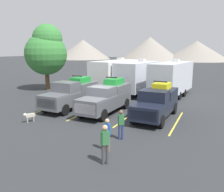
# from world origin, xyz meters

# --- Properties ---
(ground_plane) EXTENTS (240.00, 240.00, 0.00)m
(ground_plane) POSITION_xyz_m (0.00, 0.00, 0.00)
(ground_plane) COLOR #2D3033
(pickup_truck_a) EXTENTS (2.34, 5.80, 2.61)m
(pickup_truck_a) POSITION_xyz_m (-3.46, 1.42, 1.21)
(pickup_truck_a) COLOR #595B60
(pickup_truck_a) RESTS_ON ground
(pickup_truck_b) EXTENTS (2.25, 5.79, 2.66)m
(pickup_truck_b) POSITION_xyz_m (-0.22, 1.33, 1.20)
(pickup_truck_b) COLOR #595B60
(pickup_truck_b) RESTS_ON ground
(pickup_truck_c) EXTENTS (2.31, 5.51, 2.53)m
(pickup_truck_c) POSITION_xyz_m (3.63, 1.44, 1.15)
(pickup_truck_c) COLOR black
(pickup_truck_c) RESTS_ON ground
(lot_stripe_a) EXTENTS (0.12, 5.50, 0.01)m
(lot_stripe_a) POSITION_xyz_m (-5.16, 0.84, 0.00)
(lot_stripe_a) COLOR gold
(lot_stripe_a) RESTS_ON ground
(lot_stripe_b) EXTENTS (0.12, 5.50, 0.01)m
(lot_stripe_b) POSITION_xyz_m (-1.72, 0.84, 0.00)
(lot_stripe_b) COLOR gold
(lot_stripe_b) RESTS_ON ground
(lot_stripe_c) EXTENTS (0.12, 5.50, 0.01)m
(lot_stripe_c) POSITION_xyz_m (1.72, 0.84, 0.00)
(lot_stripe_c) COLOR gold
(lot_stripe_c) RESTS_ON ground
(lot_stripe_d) EXTENTS (0.12, 5.50, 0.01)m
(lot_stripe_d) POSITION_xyz_m (5.16, 0.84, 0.00)
(lot_stripe_d) COLOR gold
(lot_stripe_d) RESTS_ON ground
(camper_trailer_a) EXTENTS (3.44, 8.58, 3.84)m
(camper_trailer_a) POSITION_xyz_m (-3.08, 9.79, 2.02)
(camper_trailer_a) COLOR white
(camper_trailer_a) RESTS_ON ground
(camper_trailer_b) EXTENTS (3.37, 7.98, 3.75)m
(camper_trailer_b) POSITION_xyz_m (-0.38, 9.58, 1.97)
(camper_trailer_b) COLOR silver
(camper_trailer_b) RESTS_ON ground
(camper_trailer_c) EXTENTS (3.31, 8.75, 3.79)m
(camper_trailer_c) POSITION_xyz_m (3.25, 9.37, 2.00)
(camper_trailer_c) COLOR silver
(camper_trailer_c) RESTS_ON ground
(person_a) EXTENTS (0.36, 0.22, 1.61)m
(person_a) POSITION_xyz_m (2.84, -5.09, 0.93)
(person_a) COLOR #726047
(person_a) RESTS_ON ground
(person_b) EXTENTS (0.33, 0.32, 1.74)m
(person_b) POSITION_xyz_m (3.31, -6.31, 1.00)
(person_b) COLOR #3F3F42
(person_b) RESTS_ON ground
(person_c) EXTENTS (0.33, 0.28, 1.64)m
(person_c) POSITION_xyz_m (2.87, -3.44, 0.94)
(person_c) COLOR navy
(person_c) RESTS_ON ground
(dog) EXTENTS (0.49, 0.80, 0.67)m
(dog) POSITION_xyz_m (-3.87, -3.12, 0.46)
(dog) COLOR beige
(dog) RESTS_ON ground
(tree_a) EXTENTS (4.89, 4.89, 7.65)m
(tree_a) POSITION_xyz_m (-11.07, 7.82, 4.65)
(tree_a) COLOR brown
(tree_a) RESTS_ON ground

